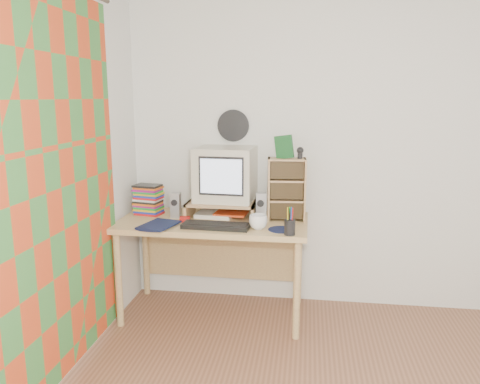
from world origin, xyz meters
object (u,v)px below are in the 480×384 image
(desk, at_px, (215,235))
(keyboard, at_px, (216,226))
(diary, at_px, (146,222))
(dvd_stack, at_px, (148,197))
(cd_rack, at_px, (286,189))
(mug, at_px, (258,222))
(crt_monitor, at_px, (225,174))

(desk, relative_size, keyboard, 2.97)
(keyboard, relative_size, diary, 1.84)
(dvd_stack, height_order, cd_rack, cd_rack)
(cd_rack, bearing_deg, diary, -167.80)
(desk, bearing_deg, keyboard, -76.80)
(mug, bearing_deg, diary, -178.18)
(dvd_stack, bearing_deg, cd_rack, 10.31)
(cd_rack, xyz_separation_m, mug, (-0.18, -0.29, -0.18))
(cd_rack, bearing_deg, dvd_stack, 174.08)
(crt_monitor, distance_m, mug, 0.52)
(mug, relative_size, diary, 0.50)
(keyboard, bearing_deg, desk, 105.58)
(keyboard, xyz_separation_m, dvd_stack, (-0.60, 0.31, 0.12))
(desk, bearing_deg, diary, -148.03)
(desk, bearing_deg, crt_monitor, 51.69)
(crt_monitor, height_order, mug, crt_monitor)
(dvd_stack, xyz_separation_m, cd_rack, (1.07, -0.01, 0.09))
(crt_monitor, relative_size, cd_rack, 0.93)
(dvd_stack, bearing_deg, keyboard, -17.11)
(cd_rack, height_order, diary, cd_rack)
(desk, xyz_separation_m, cd_rack, (0.54, 0.04, 0.37))
(crt_monitor, height_order, cd_rack, crt_monitor)
(cd_rack, bearing_deg, desk, 178.52)
(crt_monitor, bearing_deg, cd_rack, -2.15)
(dvd_stack, bearing_deg, desk, 5.82)
(crt_monitor, height_order, diary, crt_monitor)
(dvd_stack, height_order, mug, dvd_stack)
(desk, height_order, cd_rack, cd_rack)
(keyboard, distance_m, cd_rack, 0.61)
(keyboard, relative_size, mug, 3.69)
(diary, bearing_deg, mug, 16.00)
(mug, bearing_deg, cd_rack, 58.34)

